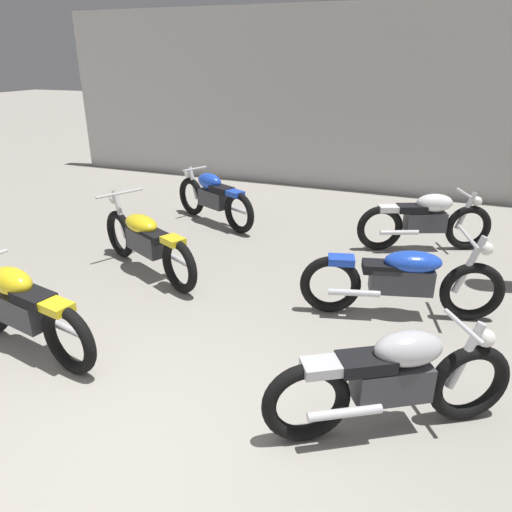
% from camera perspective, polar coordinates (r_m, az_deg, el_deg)
% --- Properties ---
extents(ground_plane, '(60.00, 60.00, 0.00)m').
position_cam_1_polar(ground_plane, '(3.85, -15.80, -22.43)').
color(ground_plane, gray).
extents(back_wall, '(13.33, 0.24, 3.60)m').
position_cam_1_polar(back_wall, '(10.36, 11.56, 17.51)').
color(back_wall, '#BCBAB7').
rests_on(back_wall, ground).
extents(motorcycle_left_row_0, '(1.95, 0.59, 0.88)m').
position_cam_1_polar(motorcycle_left_row_0, '(5.10, -25.94, -5.52)').
color(motorcycle_left_row_0, black).
rests_on(motorcycle_left_row_0, ground).
extents(motorcycle_left_row_1, '(1.99, 1.12, 0.97)m').
position_cam_1_polar(motorcycle_left_row_1, '(6.40, -12.89, 1.85)').
color(motorcycle_left_row_1, black).
rests_on(motorcycle_left_row_1, ground).
extents(motorcycle_left_row_2, '(1.82, 0.96, 0.88)m').
position_cam_1_polar(motorcycle_left_row_2, '(8.19, -5.06, 6.98)').
color(motorcycle_left_row_2, black).
rests_on(motorcycle_left_row_2, ground).
extents(motorcycle_right_row_0, '(1.74, 1.12, 0.88)m').
position_cam_1_polar(motorcycle_right_row_0, '(3.81, 15.93, -13.83)').
color(motorcycle_right_row_0, black).
rests_on(motorcycle_right_row_0, ground).
extents(motorcycle_right_row_1, '(2.13, 0.84, 0.97)m').
position_cam_1_polar(motorcycle_right_row_1, '(5.41, 16.96, -2.57)').
color(motorcycle_right_row_1, black).
rests_on(motorcycle_right_row_1, ground).
extents(motorcycle_right_row_2, '(1.86, 0.86, 0.88)m').
position_cam_1_polar(motorcycle_right_row_2, '(7.41, 19.48, 4.05)').
color(motorcycle_right_row_2, black).
rests_on(motorcycle_right_row_2, ground).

